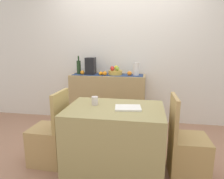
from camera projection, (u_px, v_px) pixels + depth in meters
The scene contains 21 objects.
ground_plane at pixel (113, 150), 2.86m from camera, with size 6.40×6.40×0.02m, color #A1745C.
room_wall_rear at pixel (124, 48), 3.69m from camera, with size 6.40×0.06×2.70m, color silver.
sideboard_console at pixel (108, 100), 3.68m from camera, with size 1.30×0.42×0.90m, color tan.
table_runner at pixel (108, 75), 3.58m from camera, with size 1.22×0.32×0.01m, color navy.
fruit_bowl at pixel (115, 73), 3.55m from camera, with size 0.24×0.24×0.07m, color gold.
apple_front at pixel (117, 69), 3.52m from camera, with size 0.07×0.07×0.07m, color #84AD3B.
apple_center at pixel (112, 68), 3.59m from camera, with size 0.07×0.07×0.07m, color red.
apple_left at pixel (116, 68), 3.58m from camera, with size 0.08×0.08×0.08m, color gold.
apple_upper at pixel (112, 69), 3.51m from camera, with size 0.07×0.07×0.07m, color red.
wine_bottle at pixel (79, 67), 3.64m from camera, with size 0.07×0.07×0.32m.
coffee_maker at pixel (91, 66), 3.60m from camera, with size 0.16×0.18×0.29m, color black.
ceramic_vase at pixel (136, 69), 3.48m from camera, with size 0.10×0.10×0.22m, color silver.
orange_loose_end at pixel (82, 73), 3.59m from camera, with size 0.07×0.07×0.07m, color orange.
orange_loose_mid at pixel (101, 73), 3.52m from camera, with size 0.07×0.07×0.07m, color orange.
orange_loose_near_bowl at pixel (130, 73), 3.48m from camera, with size 0.08×0.08×0.08m, color orange.
orange_loose_far at pixel (105, 73), 3.49m from camera, with size 0.07×0.07×0.07m, color orange.
dining_table at pixel (115, 139), 2.36m from camera, with size 1.07×0.76×0.74m, color tan.
open_book at pixel (128, 108), 2.25m from camera, with size 0.28×0.21×0.02m, color white.
coffee_cup at pixel (95, 101), 2.37m from camera, with size 0.07×0.07×0.10m, color silver.
chair_near_window at pixel (50, 142), 2.51m from camera, with size 0.42×0.42×0.90m.
chair_by_corner at pixel (187, 153), 2.25m from camera, with size 0.41×0.41×0.90m.
Camera 1 is at (0.41, -2.57, 1.44)m, focal length 33.12 mm.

